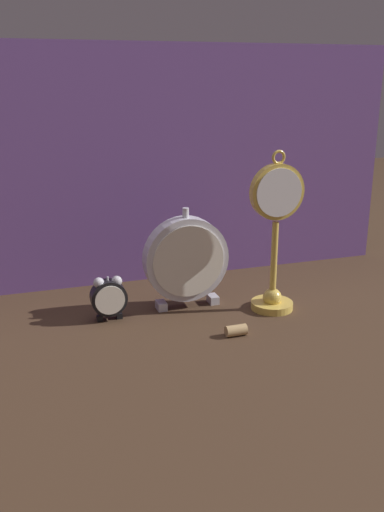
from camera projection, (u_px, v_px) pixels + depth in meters
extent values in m
plane|color=#422D1E|center=(204.00, 328.00, 1.15)|extent=(4.00, 4.00, 0.00)
cube|color=#6B478E|center=(160.00, 166.00, 1.36)|extent=(1.20, 0.01, 0.56)
cylinder|color=gold|center=(272.00, 305.00, 1.25)|extent=(0.09, 0.09, 0.02)
sphere|color=gold|center=(272.00, 297.00, 1.24)|extent=(0.04, 0.04, 0.04)
cylinder|color=gold|center=(274.00, 263.00, 1.22)|extent=(0.01, 0.01, 0.18)
cylinder|color=gold|center=(277.00, 192.00, 1.17)|extent=(0.12, 0.02, 0.12)
cylinder|color=silver|center=(279.00, 193.00, 1.16)|extent=(0.10, 0.00, 0.10)
torus|color=gold|center=(279.00, 157.00, 1.15)|extent=(0.03, 0.01, 0.03)
cube|color=black|center=(100.00, 318.00, 1.19)|extent=(0.01, 0.01, 0.01)
cube|color=black|center=(119.00, 316.00, 1.20)|extent=(0.01, 0.01, 0.01)
cylinder|color=black|center=(109.00, 298.00, 1.18)|extent=(0.08, 0.03, 0.08)
cylinder|color=silver|center=(110.00, 300.00, 1.16)|extent=(0.06, 0.00, 0.06)
sphere|color=silver|center=(99.00, 283.00, 1.16)|extent=(0.02, 0.02, 0.02)
sphere|color=silver|center=(117.00, 281.00, 1.17)|extent=(0.02, 0.02, 0.02)
cylinder|color=silver|center=(108.00, 280.00, 1.17)|extent=(0.00, 0.00, 0.01)
cube|color=silver|center=(161.00, 306.00, 1.24)|extent=(0.02, 0.03, 0.02)
cube|color=silver|center=(213.00, 299.00, 1.28)|extent=(0.02, 0.03, 0.02)
cylinder|color=silver|center=(187.00, 259.00, 1.23)|extent=(0.18, 0.04, 0.18)
cylinder|color=silver|center=(190.00, 262.00, 1.21)|extent=(0.16, 0.00, 0.16)
cylinder|color=silver|center=(187.00, 212.00, 1.20)|extent=(0.01, 0.01, 0.02)
cylinder|color=tan|center=(236.00, 330.00, 1.12)|extent=(0.04, 0.02, 0.02)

